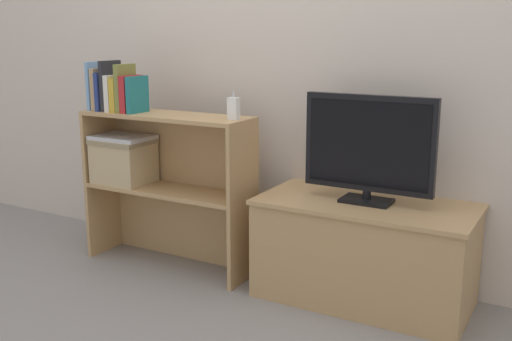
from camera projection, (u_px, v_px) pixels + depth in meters
The scene contains 18 objects.
ground_plane at pixel (242, 294), 2.80m from camera, with size 16.00×16.00×0.00m, color gray.
wall_back at pixel (292, 32), 2.95m from camera, with size 10.00×0.05×2.40m.
tv_stand at pixel (364, 251), 2.70m from camera, with size 0.96×0.48×0.46m.
tv at pixel (369, 146), 2.59m from camera, with size 0.58×0.14×0.47m.
bookshelf_lower_tier at pixel (176, 213), 3.15m from camera, with size 0.92×0.27×0.42m.
bookshelf_upper_tier at pixel (173, 139), 3.06m from camera, with size 0.92×0.27×0.38m.
book_skyblue at pixel (97, 86), 3.13m from camera, with size 0.02×0.15×0.25m.
book_tan at pixel (101, 89), 3.12m from camera, with size 0.03×0.14×0.22m.
book_navy at pixel (106, 91), 3.11m from camera, with size 0.02×0.16×0.20m.
book_charcoal at pixel (111, 86), 3.08m from camera, with size 0.02×0.14×0.26m.
book_ivory at pixel (115, 93), 3.08m from camera, with size 0.03×0.14×0.19m.
book_mustard at pixel (121, 95), 3.06m from camera, with size 0.03×0.14×0.17m.
book_olive at pixel (125, 88), 3.04m from camera, with size 0.03×0.14×0.24m.
book_crimson at pixel (131, 94), 3.03m from camera, with size 0.04×0.15×0.19m.
book_teal at pixel (137, 95), 3.01m from camera, with size 0.03×0.15×0.18m.
baby_monitor at pixel (233, 108), 2.78m from camera, with size 0.05×0.04×0.13m.
storage_basket_left at pixel (124, 159), 3.16m from camera, with size 0.29×0.24×0.23m.
laptop at pixel (123, 137), 3.13m from camera, with size 0.30×0.22×0.02m.
Camera 1 is at (1.34, -2.23, 1.19)m, focal length 42.00 mm.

